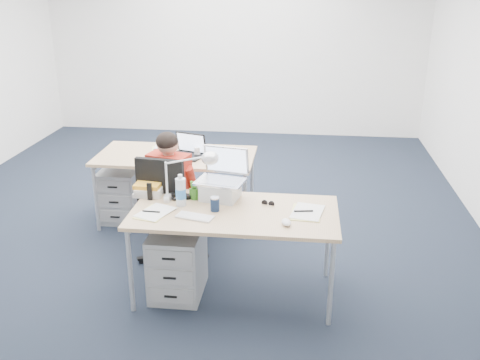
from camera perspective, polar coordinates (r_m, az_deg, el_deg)
name	(u,v)px	position (r m, az deg, el deg)	size (l,w,h in m)	color
floor	(192,220)	(5.73, -5.17, -4.29)	(7.00, 7.00, 0.00)	black
room	(186,57)	(5.25, -5.79, 12.92)	(6.02, 7.02, 2.80)	silver
desk_near	(234,216)	(4.16, -0.59, -3.90)	(1.60, 0.80, 0.73)	tan
desk_far	(176,159)	(5.51, -6.84, 2.25)	(1.60, 0.80, 0.73)	tan
office_chair	(171,230)	(4.88, -7.38, -5.30)	(0.72, 0.72, 1.02)	black
seated_person	(177,191)	(4.89, -6.73, -1.21)	(0.46, 0.68, 1.18)	#A72517
drawer_pedestal_near	(178,262)	(4.38, -6.68, -8.70)	(0.40, 0.50, 0.55)	#9C9FA1
drawer_pedestal_far	(122,193)	(5.81, -12.45, -1.41)	(0.40, 0.50, 0.55)	#9C9FA1
silver_laptop	(220,175)	(4.30, -2.12, 0.50)	(0.38, 0.30, 0.40)	silver
wireless_keyboard	(195,217)	(4.04, -4.84, -3.92)	(0.28, 0.12, 0.01)	white
computer_mouse	(286,222)	(3.93, 4.96, -4.52)	(0.07, 0.11, 0.04)	white
headphones	(180,196)	(4.41, -6.44, -1.69)	(0.21, 0.16, 0.03)	black
can_koozie	(215,204)	(4.13, -2.69, -2.56)	(0.07, 0.07, 0.11)	#142441
water_bottle	(181,190)	(4.22, -6.34, -1.09)	(0.08, 0.08, 0.26)	silver
bear_figurine	(194,190)	(4.35, -4.89, -1.07)	(0.09, 0.06, 0.16)	#21661B
book_stack	(148,189)	(4.49, -9.74, -0.98)	(0.23, 0.17, 0.10)	silver
cordless_phone	(150,192)	(4.38, -9.62, -1.22)	(0.04, 0.02, 0.14)	black
papers_left	(154,213)	(4.15, -9.18, -3.47)	(0.21, 0.29, 0.01)	#F1EF8C
papers_right	(306,212)	(4.14, 7.07, -3.45)	(0.22, 0.32, 0.01)	#F1EF8C
sunglasses	(268,203)	(4.25, 3.01, -2.50)	(0.11, 0.05, 0.02)	black
desk_lamp	(183,176)	(4.24, -6.08, 0.45)	(0.40, 0.15, 0.45)	silver
dark_laptop	(186,146)	(5.38, -5.82, 3.68)	(0.33, 0.32, 0.24)	black
far_cup	(197,151)	(5.44, -4.59, 3.06)	(0.06, 0.06, 0.09)	white
far_papers	(162,150)	(5.65, -8.31, 3.19)	(0.21, 0.30, 0.01)	white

